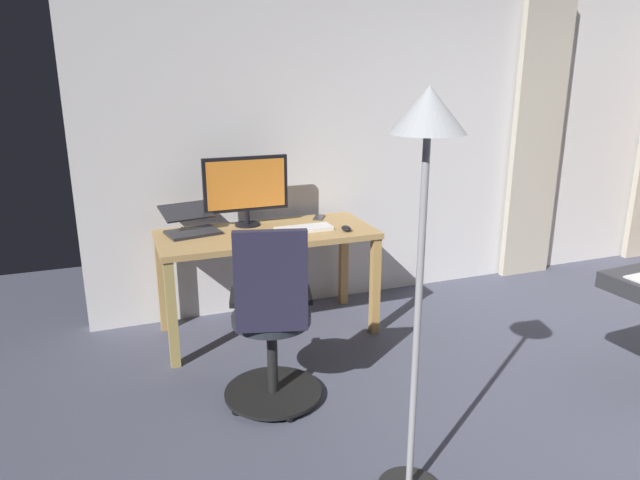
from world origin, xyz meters
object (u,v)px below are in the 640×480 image
Objects in this scene: desk at (267,245)px; cell_phone_face_up at (251,242)px; floor_lamp at (425,174)px; cell_phone_by_monitor at (319,217)px; office_chair at (272,327)px; computer_keyboard at (304,229)px; laptop at (190,225)px; computer_mouse at (346,228)px; computer_monitor at (246,186)px.

desk is 10.27× the size of cell_phone_face_up.
cell_phone_by_monitor is at bearing -99.20° from floor_lamp.
office_chair reaches higher than cell_phone_by_monitor.
desk is 0.98m from office_chair.
computer_keyboard is at bearing 82.57° from cell_phone_by_monitor.
desk is 3.77× the size of computer_keyboard.
laptop reaches higher than cell_phone_by_monitor.
computer_keyboard is 3.92× the size of computer_mouse.
cell_phone_face_up is (-0.32, 0.39, -0.05)m from laptop.
cell_phone_by_monitor is (-0.96, -0.05, -0.05)m from laptop.
desk is at bearing -19.08° from computer_mouse.
laptop is 2.18m from floor_lamp.
computer_mouse is at bearing -154.47° from cell_phone_face_up.
computer_monitor is (0.08, -0.21, 0.38)m from desk.
desk is 2.00m from floor_lamp.
laptop is at bearing -72.52° from floor_lamp.
computer_mouse is at bearing -103.12° from floor_lamp.
laptop is at bearing -18.17° from desk.
computer_mouse is 1.82m from floor_lamp.
floor_lamp reaches higher than computer_mouse.
floor_lamp reaches higher than computer_keyboard.
desk is 2.46× the size of computer_monitor.
computer_keyboard is 0.35m from cell_phone_by_monitor.
floor_lamp is (-0.22, 2.03, 0.42)m from computer_monitor.
office_chair is at bearing 60.81° from computer_keyboard.
floor_lamp is at bearing 122.05° from cell_phone_face_up.
laptop is (0.49, -0.16, 0.15)m from desk.
computer_mouse reaches higher than cell_phone_by_monitor.
floor_lamp is at bearing 86.26° from computer_keyboard.
office_chair is 1.37m from floor_lamp.
computer_mouse is (-0.52, 0.18, 0.12)m from desk.
laptop reaches higher than cell_phone_face_up.
office_chair reaches higher than cell_phone_face_up.
office_chair is 1.11m from computer_mouse.
cell_phone_by_monitor is (0.05, -0.39, -0.01)m from computer_mouse.
floor_lamp is at bearing 111.46° from cell_phone_by_monitor.
cell_phone_face_up is 1.77m from floor_lamp.
laptop reaches higher than computer_mouse.
computer_keyboard is 0.22× the size of floor_lamp.
office_chair is at bearing 75.69° from desk.
floor_lamp is (-0.63, 1.99, 0.65)m from laptop.
cell_phone_face_up is 0.77m from cell_phone_by_monitor.
computer_keyboard is (-0.25, 0.06, 0.11)m from desk.
floor_lamp reaches higher than laptop.
office_chair is 1.17m from laptop.
computer_monitor reaches higher than desk.
laptop is 0.51m from cell_phone_face_up.
laptop is (0.25, -1.10, 0.32)m from office_chair.
computer_monitor is at bearing 175.94° from laptop.
floor_lamp is at bearing 96.68° from laptop.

